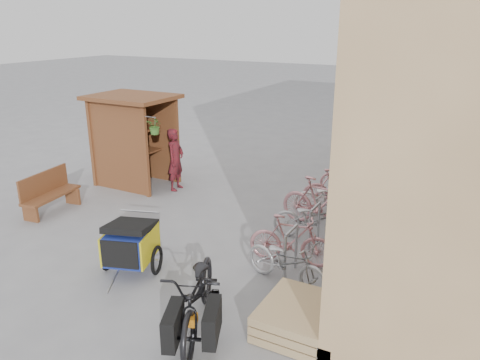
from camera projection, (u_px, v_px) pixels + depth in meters
The scene contains 17 objects.
ground at pixel (182, 246), 9.22m from camera, with size 80.00×80.00×0.00m, color gray.
kiosk at pixel (131, 128), 12.25m from camera, with size 2.49×1.65×2.40m.
bike_rack at pixel (334, 202), 10.02m from camera, with size 0.05×5.35×0.86m.
pallet_stack at pixel (298, 317), 6.64m from camera, with size 1.00×1.20×0.40m.
bench at pixel (49, 192), 10.71m from camera, with size 0.65×1.54×0.95m.
shopping_carts at pixel (406, 150), 13.47m from camera, with size 0.64×2.53×1.14m.
child_trailer at pixel (131, 243), 8.14m from camera, with size 1.09×1.69×0.98m.
cargo_bike at pixel (199, 296), 6.53m from camera, with size 1.55×2.28×1.14m.
person_kiosk at pixel (176, 160), 12.06m from camera, with size 0.59×0.39×1.62m, color maroon.
bike_0 at pixel (287, 262), 7.74m from camera, with size 0.56×1.61×0.85m, color #9D9EA2.
bike_1 at pixel (291, 240), 8.40m from camera, with size 0.44×1.55×0.93m, color #C98288.
bike_2 at pixel (314, 219), 9.36m from camera, with size 0.58×1.66×0.87m, color #9D9EA2.
bike_3 at pixel (321, 204), 9.85m from camera, with size 0.52×1.83×1.10m, color #C98288.
bike_4 at pixel (332, 199), 10.38m from camera, with size 0.59×1.70×0.89m, color #B6B6B1.
bike_5 at pixel (339, 190), 10.76m from camera, with size 0.47×1.67×1.01m, color #C98288.
bike_6 at pixel (354, 182), 11.39m from camera, with size 0.63×1.81×0.95m, color #C98288.
bike_7 at pixel (365, 180), 11.63m from camera, with size 0.42×1.49×0.90m, color #B6B6B1.
Camera 1 is at (4.95, -6.77, 4.20)m, focal length 35.00 mm.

